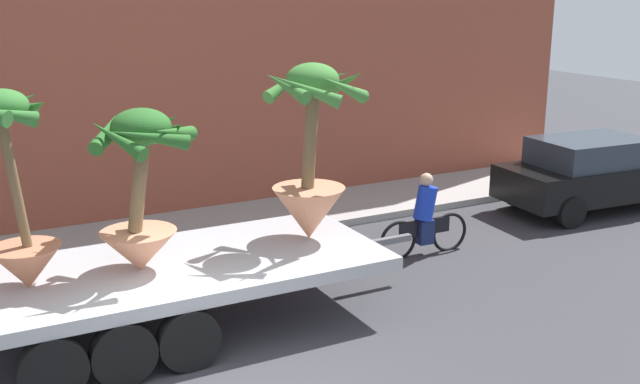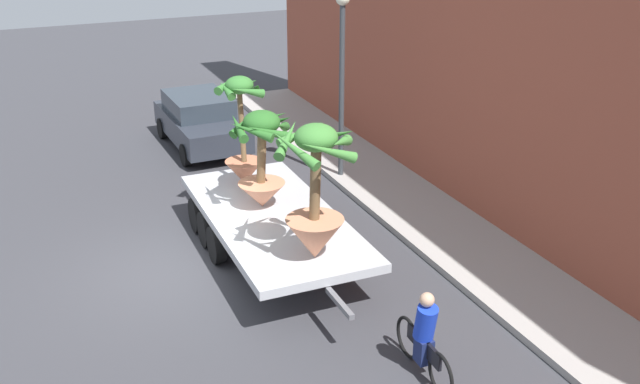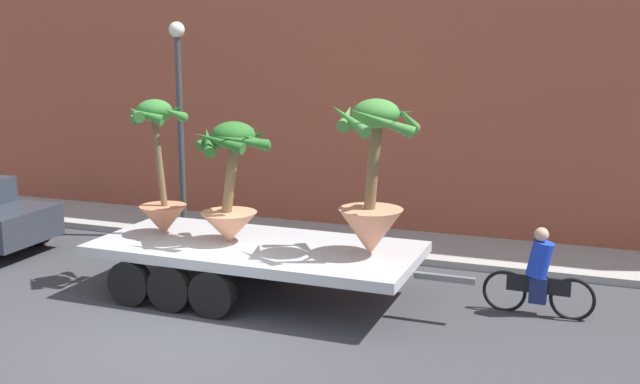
{
  "view_description": "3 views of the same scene",
  "coord_description": "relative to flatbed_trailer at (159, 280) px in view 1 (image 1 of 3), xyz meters",
  "views": [
    {
      "loc": [
        -2.58,
        -7.32,
        4.63
      ],
      "look_at": [
        2.9,
        2.92,
        1.45
      ],
      "focal_mm": 41.91,
      "sensor_mm": 36.0,
      "label": 1
    },
    {
      "loc": [
        13.49,
        -2.59,
        7.49
      ],
      "look_at": [
        1.63,
        2.59,
        1.97
      ],
      "focal_mm": 41.28,
      "sensor_mm": 36.0,
      "label": 2
    },
    {
      "loc": [
        5.68,
        -9.19,
        4.43
      ],
      "look_at": [
        1.15,
        2.86,
        1.85
      ],
      "focal_mm": 40.83,
      "sensor_mm": 36.0,
      "label": 3
    }
  ],
  "objects": [
    {
      "name": "sidewalk",
      "position": [
        0.03,
        3.98,
        -0.7
      ],
      "size": [
        24.0,
        2.2,
        0.15
      ],
      "primitive_type": "cube",
      "color": "#A39E99",
      "rests_on": "ground"
    },
    {
      "name": "flatbed_trailer",
      "position": [
        0.0,
        0.0,
        0.0
      ],
      "size": [
        6.8,
        2.64,
        0.98
      ],
      "color": "#B7BABF",
      "rests_on": "ground"
    },
    {
      "name": "potted_palm_rear",
      "position": [
        -0.2,
        -0.07,
        1.28
      ],
      "size": [
        1.46,
        1.43,
        2.18
      ],
      "color": "tan",
      "rests_on": "flatbed_trailer"
    },
    {
      "name": "potted_palm_middle",
      "position": [
        -1.7,
        0.0,
        1.34
      ],
      "size": [
        1.12,
        1.16,
        2.52
      ],
      "color": "#C17251",
      "rests_on": "flatbed_trailer"
    },
    {
      "name": "potted_palm_front",
      "position": [
        2.37,
        0.05,
        1.32
      ],
      "size": [
        1.56,
        1.53,
        2.63
      ],
      "color": "tan",
      "rests_on": "flatbed_trailer"
    },
    {
      "name": "cyclist",
      "position": [
        5.05,
        0.83,
        -0.1
      ],
      "size": [
        1.84,
        0.35,
        1.54
      ],
      "color": "black",
      "rests_on": "ground"
    },
    {
      "name": "parked_car",
      "position": [
        9.91,
        1.45,
        0.05
      ],
      "size": [
        4.31,
        2.08,
        1.58
      ],
      "color": "black",
      "rests_on": "ground"
    }
  ]
}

